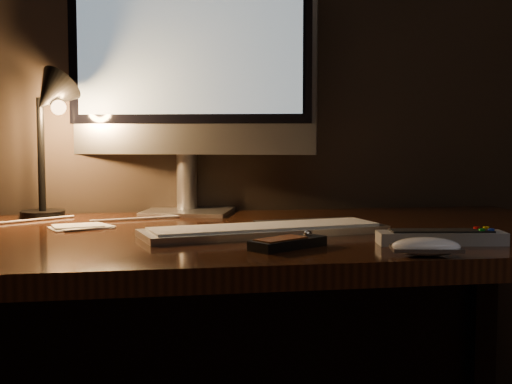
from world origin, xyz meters
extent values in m
cube|color=black|center=(0.00, 1.85, 0.73)|extent=(1.60, 0.75, 0.04)
cube|color=black|center=(0.75, 2.18, 0.35)|extent=(0.06, 0.06, 0.71)
cube|color=black|center=(0.00, 2.20, 0.45)|extent=(1.48, 0.02, 0.51)
cube|color=silver|center=(-0.02, 2.19, 0.75)|extent=(0.25, 0.23, 0.01)
cylinder|color=silver|center=(-0.02, 2.22, 0.83)|extent=(0.06, 0.06, 0.14)
cube|color=silver|center=(-0.02, 2.18, 1.15)|extent=(0.61, 0.23, 0.51)
cube|color=black|center=(-0.02, 2.16, 1.18)|extent=(0.56, 0.18, 0.43)
cube|color=#849EB4|center=(-0.02, 2.16, 1.18)|extent=(0.52, 0.17, 0.38)
cube|color=silver|center=(0.10, 1.80, 0.76)|extent=(0.50, 0.22, 0.02)
cube|color=black|center=(0.23, 1.92, 0.75)|extent=(0.26, 0.22, 0.00)
ellipsoid|color=white|center=(0.30, 1.52, 0.76)|extent=(0.12, 0.08, 0.02)
cube|color=black|center=(0.10, 1.63, 0.76)|extent=(0.15, 0.12, 0.02)
cube|color=brown|center=(0.10, 1.63, 0.77)|extent=(0.10, 0.08, 0.00)
sphere|color=silver|center=(0.10, 1.63, 0.77)|extent=(0.02, 0.02, 0.02)
cube|color=gray|center=(0.38, 1.63, 0.76)|extent=(0.23, 0.09, 0.02)
cube|color=black|center=(0.38, 1.63, 0.77)|extent=(0.18, 0.07, 0.00)
cylinder|color=red|center=(0.38, 1.63, 0.78)|extent=(0.01, 0.01, 0.00)
cylinder|color=#0C8C19|center=(0.38, 1.63, 0.78)|extent=(0.01, 0.01, 0.00)
cylinder|color=gold|center=(0.38, 1.63, 0.78)|extent=(0.01, 0.01, 0.00)
cylinder|color=#1433BF|center=(0.38, 1.63, 0.78)|extent=(0.01, 0.01, 0.00)
cube|color=white|center=(-0.26, 1.96, 0.75)|extent=(0.14, 0.11, 0.01)
cylinder|color=black|center=(-0.36, 2.17, 0.76)|extent=(0.14, 0.14, 0.02)
cylinder|color=black|center=(-0.36, 2.17, 0.90)|extent=(0.02, 0.02, 0.26)
cone|color=black|center=(-0.34, 2.13, 1.03)|extent=(0.17, 0.16, 0.13)
sphere|color=#FFB266|center=(-0.32, 2.12, 1.00)|extent=(0.03, 0.03, 0.03)
cylinder|color=white|center=(-0.26, 2.07, 0.75)|extent=(0.54, 0.24, 0.01)
camera|label=1|loc=(-0.16, 0.46, 0.95)|focal=50.00mm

